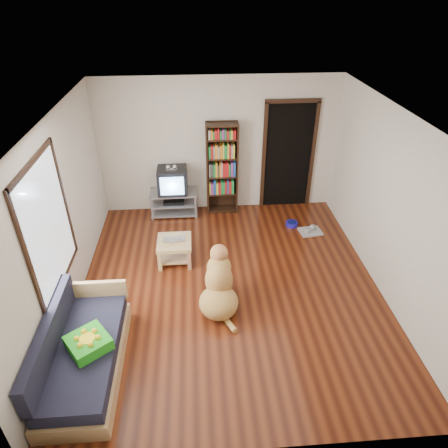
{
  "coord_description": "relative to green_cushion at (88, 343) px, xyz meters",
  "views": [
    {
      "loc": [
        -0.45,
        -4.67,
        4.05
      ],
      "look_at": [
        -0.06,
        0.36,
        0.9
      ],
      "focal_mm": 32.0,
      "sensor_mm": 36.0,
      "label": 1
    }
  ],
  "objects": [
    {
      "name": "tv_stand",
      "position": [
        0.85,
        3.67,
        -0.22
      ],
      "size": [
        0.9,
        0.45,
        0.5
      ],
      "color": "#99999E",
      "rests_on": "ground"
    },
    {
      "name": "green_cushion",
      "position": [
        0.0,
        0.0,
        0.0
      ],
      "size": [
        0.6,
        0.6,
        0.14
      ],
      "primitive_type": "cube",
      "rotation": [
        0.0,
        0.0,
        0.64
      ],
      "color": "green",
      "rests_on": "sofa"
    },
    {
      "name": "laptop",
      "position": [
        0.9,
        2.09,
        -0.08
      ],
      "size": [
        0.36,
        0.25,
        0.03
      ],
      "primitive_type": "imported",
      "rotation": [
        0.0,
        0.0,
        0.06
      ],
      "color": "silver",
      "rests_on": "coffee_table"
    },
    {
      "name": "doorway",
      "position": [
        3.1,
        3.9,
        0.63
      ],
      "size": [
        1.03,
        0.05,
        2.19
      ],
      "color": "black",
      "rests_on": "wall_back"
    },
    {
      "name": "wall_front",
      "position": [
        1.75,
        -1.08,
        0.81
      ],
      "size": [
        4.5,
        0.0,
        4.5
      ],
      "primitive_type": "plane",
      "rotation": [
        -1.57,
        0.0,
        0.0
      ],
      "color": "beige",
      "rests_on": "ground"
    },
    {
      "name": "wall_left",
      "position": [
        -0.5,
        1.42,
        0.81
      ],
      "size": [
        0.0,
        5.0,
        5.0
      ],
      "primitive_type": "plane",
      "rotation": [
        1.57,
        0.0,
        1.57
      ],
      "color": "beige",
      "rests_on": "ground"
    },
    {
      "name": "dog",
      "position": [
        1.56,
        1.04,
        -0.17
      ],
      "size": [
        0.6,
        1.09,
        0.89
      ],
      "color": "#B59245",
      "rests_on": "ground"
    },
    {
      "name": "bookshelf",
      "position": [
        1.8,
        3.77,
        0.51
      ],
      "size": [
        0.6,
        0.3,
        1.8
      ],
      "color": "black",
      "rests_on": "ground"
    },
    {
      "name": "crt_tv",
      "position": [
        0.85,
        3.69,
        0.25
      ],
      "size": [
        0.55,
        0.52,
        0.58
      ],
      "color": "black",
      "rests_on": "tv_stand"
    },
    {
      "name": "ground",
      "position": [
        1.75,
        1.42,
        -0.49
      ],
      "size": [
        5.0,
        5.0,
        0.0
      ],
      "primitive_type": "plane",
      "color": "#5D2510",
      "rests_on": "ground"
    },
    {
      "name": "wall_right",
      "position": [
        4.0,
        1.42,
        0.81
      ],
      "size": [
        0.0,
        5.0,
        5.0
      ],
      "primitive_type": "plane",
      "rotation": [
        1.57,
        0.0,
        -1.57
      ],
      "color": "beige",
      "rests_on": "ground"
    },
    {
      "name": "coffee_table",
      "position": [
        0.9,
        2.12,
        -0.21
      ],
      "size": [
        0.55,
        0.55,
        0.4
      ],
      "color": "tan",
      "rests_on": "ground"
    },
    {
      "name": "grey_rag",
      "position": [
        3.37,
        2.81,
        -0.48
      ],
      "size": [
        0.44,
        0.37,
        0.03
      ],
      "primitive_type": "cube",
      "rotation": [
        0.0,
        0.0,
        0.12
      ],
      "color": "gray",
      "rests_on": "ground"
    },
    {
      "name": "window",
      "position": [
        -0.48,
        0.92,
        1.01
      ],
      "size": [
        0.03,
        1.46,
        1.7
      ],
      "color": "white",
      "rests_on": "wall_left"
    },
    {
      "name": "dog_bowl",
      "position": [
        3.07,
        3.06,
        -0.45
      ],
      "size": [
        0.22,
        0.22,
        0.08
      ],
      "primitive_type": "cylinder",
      "color": "#20169C",
      "rests_on": "ground"
    },
    {
      "name": "ceiling",
      "position": [
        1.75,
        1.42,
        2.11
      ],
      "size": [
        5.0,
        5.0,
        0.0
      ],
      "primitive_type": "plane",
      "rotation": [
        3.14,
        0.0,
        0.0
      ],
      "color": "white",
      "rests_on": "ground"
    },
    {
      "name": "sofa",
      "position": [
        -0.12,
        0.04,
        -0.23
      ],
      "size": [
        0.8,
        1.8,
        0.8
      ],
      "color": "tan",
      "rests_on": "ground"
    },
    {
      "name": "wall_back",
      "position": [
        1.75,
        3.92,
        0.81
      ],
      "size": [
        4.5,
        0.0,
        4.5
      ],
      "primitive_type": "plane",
      "rotation": [
        1.57,
        0.0,
        0.0
      ],
      "color": "beige",
      "rests_on": "ground"
    }
  ]
}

